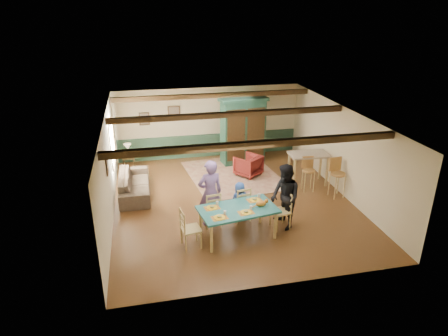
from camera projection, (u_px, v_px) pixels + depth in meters
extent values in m
plane|color=#492A14|center=(232.00, 201.00, 12.15)|extent=(8.00, 8.00, 0.00)
cube|color=beige|center=(209.00, 123.00, 15.25)|extent=(7.00, 0.02, 2.70)
cube|color=beige|center=(109.00, 170.00, 10.95)|extent=(0.02, 8.00, 2.70)
cube|color=beige|center=(343.00, 151.00, 12.32)|extent=(0.02, 8.00, 2.70)
cube|color=silver|center=(233.00, 115.00, 11.12)|extent=(7.00, 8.00, 0.02)
cube|color=#1F3929|center=(209.00, 145.00, 15.57)|extent=(6.95, 0.03, 0.90)
cube|color=black|center=(256.00, 144.00, 9.08)|extent=(6.95, 0.16, 0.16)
cube|color=black|center=(230.00, 114.00, 11.51)|extent=(6.95, 0.16, 0.16)
cube|color=black|center=(213.00, 96.00, 13.86)|extent=(6.95, 0.16, 0.16)
imported|color=slate|center=(210.00, 193.00, 10.57)|extent=(0.74, 0.55, 1.86)
imported|color=black|center=(285.00, 197.00, 10.44)|extent=(0.80, 0.96, 1.77)
imported|color=#274B9D|center=(240.00, 201.00, 11.00)|extent=(0.58, 0.42, 1.08)
cube|color=#C7B690|center=(233.00, 175.00, 14.00)|extent=(3.31, 3.79, 0.01)
cube|color=#16382A|center=(243.00, 131.00, 14.70)|extent=(1.81, 0.89, 2.46)
imported|color=#430D0E|center=(248.00, 165.00, 13.87)|extent=(1.10, 1.10, 0.73)
imported|color=#413428|center=(134.00, 184.00, 12.50)|extent=(0.94, 2.33, 0.68)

